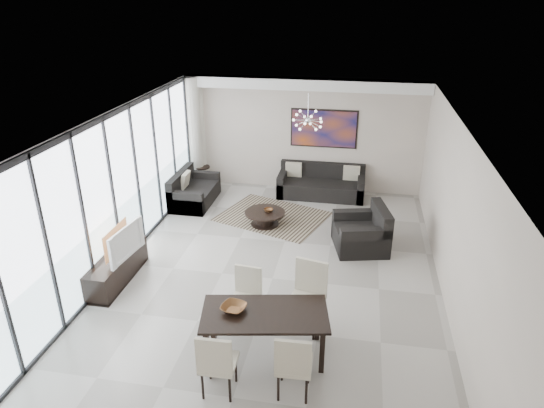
% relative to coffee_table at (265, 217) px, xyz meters
% --- Properties ---
extents(room_shell, '(6.00, 9.00, 2.90)m').
position_rel_coffee_table_xyz_m(room_shell, '(1.03, -2.15, 1.27)').
color(room_shell, '#A8A39B').
rests_on(room_shell, ground).
extents(window_wall, '(0.37, 8.95, 2.90)m').
position_rel_coffee_table_xyz_m(window_wall, '(-2.29, -2.15, 1.29)').
color(window_wall, silver).
rests_on(window_wall, floor).
extents(soffit, '(5.98, 0.40, 0.26)m').
position_rel_coffee_table_xyz_m(soffit, '(0.56, 2.15, 2.59)').
color(soffit, white).
rests_on(soffit, room_shell).
extents(painting, '(1.68, 0.04, 0.98)m').
position_rel_coffee_table_xyz_m(painting, '(1.06, 2.32, 1.47)').
color(painting, '#AB4817').
rests_on(painting, room_shell).
extents(chandelier, '(0.66, 0.66, 0.71)m').
position_rel_coffee_table_xyz_m(chandelier, '(0.86, 0.35, 2.17)').
color(chandelier, silver).
rests_on(chandelier, room_shell).
extents(rug, '(2.76, 2.43, 0.01)m').
position_rel_coffee_table_xyz_m(rug, '(0.10, 0.45, -0.17)').
color(rug, black).
rests_on(rug, floor).
extents(coffee_table, '(0.91, 0.91, 0.32)m').
position_rel_coffee_table_xyz_m(coffee_table, '(0.00, 0.00, 0.00)').
color(coffee_table, black).
rests_on(coffee_table, floor).
extents(bowl_coffee, '(0.24, 0.24, 0.07)m').
position_rel_coffee_table_xyz_m(bowl_coffee, '(0.08, 0.03, 0.17)').
color(bowl_coffee, brown).
rests_on(bowl_coffee, coffee_table).
extents(sofa_main, '(2.17, 0.89, 0.79)m').
position_rel_coffee_table_xyz_m(sofa_main, '(1.09, 1.92, 0.09)').
color(sofa_main, black).
rests_on(sofa_main, floor).
extents(loveseat, '(0.88, 1.56, 0.78)m').
position_rel_coffee_table_xyz_m(loveseat, '(-1.98, 0.90, 0.09)').
color(loveseat, black).
rests_on(loveseat, floor).
extents(armchair, '(1.22, 1.26, 0.89)m').
position_rel_coffee_table_xyz_m(armchair, '(2.16, -0.68, 0.13)').
color(armchair, black).
rests_on(armchair, floor).
extents(side_table, '(0.41, 0.41, 0.56)m').
position_rel_coffee_table_xyz_m(side_table, '(-2.09, 2.00, 0.20)').
color(side_table, black).
rests_on(side_table, floor).
extents(tv_console, '(0.46, 1.64, 0.51)m').
position_rel_coffee_table_xyz_m(tv_console, '(-2.20, -2.71, 0.08)').
color(tv_console, black).
rests_on(tv_console, floor).
extents(television, '(0.25, 1.02, 0.58)m').
position_rel_coffee_table_xyz_m(television, '(-2.04, -2.69, 0.62)').
color(television, gray).
rests_on(television, tv_console).
extents(dining_table, '(1.90, 1.19, 0.74)m').
position_rel_coffee_table_xyz_m(dining_table, '(0.82, -4.16, 0.47)').
color(dining_table, black).
rests_on(dining_table, floor).
extents(dining_chair_sw, '(0.47, 0.47, 0.99)m').
position_rel_coffee_table_xyz_m(dining_chair_sw, '(0.37, -5.03, 0.39)').
color(dining_chair_sw, beige).
rests_on(dining_chair_sw, floor).
extents(dining_chair_se, '(0.47, 0.47, 1.00)m').
position_rel_coffee_table_xyz_m(dining_chair_se, '(1.33, -4.88, 0.39)').
color(dining_chair_se, beige).
rests_on(dining_chair_se, floor).
extents(dining_chair_nw, '(0.48, 0.48, 0.94)m').
position_rel_coffee_table_xyz_m(dining_chair_nw, '(0.38, -3.42, 0.36)').
color(dining_chair_nw, beige).
rests_on(dining_chair_nw, floor).
extents(dining_chair_ne, '(0.61, 0.61, 1.11)m').
position_rel_coffee_table_xyz_m(dining_chair_ne, '(1.35, -3.35, 0.46)').
color(dining_chair_ne, beige).
rests_on(dining_chair_ne, floor).
extents(bowl_dining, '(0.41, 0.41, 0.08)m').
position_rel_coffee_table_xyz_m(bowl_dining, '(0.38, -4.18, 0.60)').
color(bowl_dining, brown).
rests_on(bowl_dining, dining_table).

